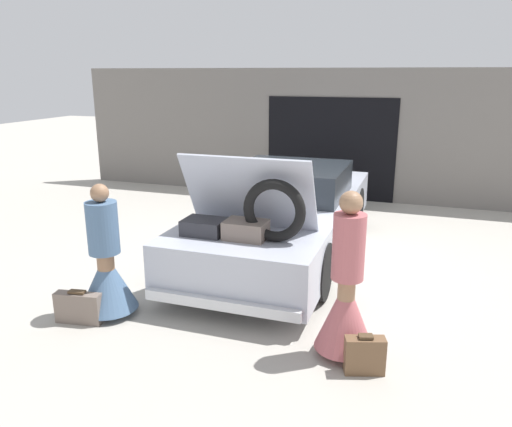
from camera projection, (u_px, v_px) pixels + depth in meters
ground_plane at (285, 250)px, 7.87m from camera, size 40.00×40.00×0.00m
garage_wall_back at (331, 135)px, 10.84m from camera, size 12.00×0.14×2.80m
car at (285, 214)px, 7.70m from camera, size 1.94×5.23×1.79m
person_left at (106, 270)px, 5.67m from camera, size 0.66×0.66×1.54m
person_right at (346, 299)px, 4.82m from camera, size 0.59×0.59×1.67m
suitcase_beside_left_person at (79, 308)px, 5.56m from camera, size 0.54×0.22×0.38m
suitcase_beside_right_person at (365, 355)px, 4.62m from camera, size 0.40×0.25×0.39m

